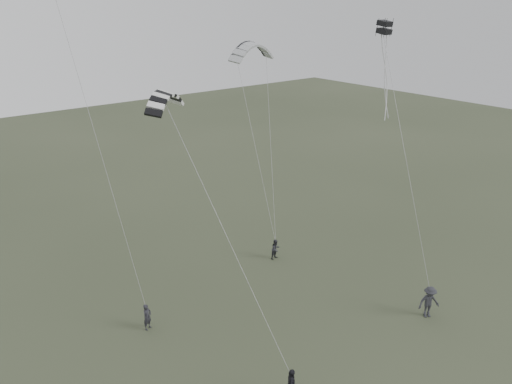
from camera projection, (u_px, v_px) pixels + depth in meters
ground at (315, 350)px, 26.42m from camera, size 140.00×140.00×0.00m
flyer_left at (147, 317)px, 27.88m from camera, size 0.68×0.58×1.57m
flyer_right at (276, 249)px, 35.52m from camera, size 0.78×0.64×1.47m
flyer_far at (429, 302)px, 28.89m from camera, size 1.47×1.23×1.98m
kite_pale_large at (252, 44)px, 36.56m from camera, size 4.48×2.25×1.90m
kite_striped at (165, 93)px, 22.71m from camera, size 3.00×2.70×1.34m
kite_box at (384, 27)px, 29.25m from camera, size 0.71×0.82×0.83m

